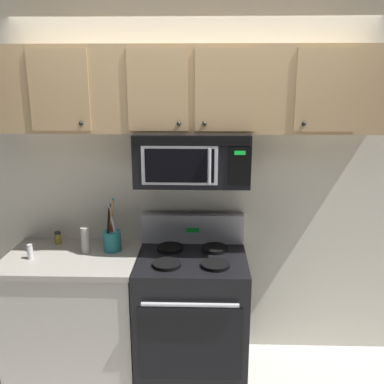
# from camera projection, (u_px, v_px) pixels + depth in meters

# --- Properties ---
(back_wall) EXTENTS (5.20, 0.10, 2.70)m
(back_wall) POSITION_uv_depth(u_px,v_px,m) (193.00, 182.00, 3.14)
(back_wall) COLOR silver
(back_wall) RESTS_ON ground_plane
(stove_range) EXTENTS (0.76, 0.69, 1.12)m
(stove_range) POSITION_uv_depth(u_px,v_px,m) (192.00, 313.00, 3.01)
(stove_range) COLOR black
(stove_range) RESTS_ON ground_plane
(over_range_microwave) EXTENTS (0.76, 0.43, 0.35)m
(over_range_microwave) POSITION_uv_depth(u_px,v_px,m) (192.00, 158.00, 2.84)
(over_range_microwave) COLOR black
(upper_cabinets) EXTENTS (2.50, 0.36, 0.55)m
(upper_cabinets) POSITION_uv_depth(u_px,v_px,m) (192.00, 90.00, 2.76)
(upper_cabinets) COLOR tan
(counter_segment) EXTENTS (0.93, 0.65, 0.90)m
(counter_segment) POSITION_uv_depth(u_px,v_px,m) (76.00, 313.00, 3.05)
(counter_segment) COLOR #BCB7AD
(counter_segment) RESTS_ON ground_plane
(utensil_crock_teal) EXTENTS (0.13, 0.13, 0.38)m
(utensil_crock_teal) POSITION_uv_depth(u_px,v_px,m) (112.00, 238.00, 3.00)
(utensil_crock_teal) COLOR teal
(utensil_crock_teal) RESTS_ON counter_segment
(salt_shaker) EXTENTS (0.04, 0.04, 0.10)m
(salt_shaker) POSITION_uv_depth(u_px,v_px,m) (30.00, 252.00, 2.87)
(salt_shaker) COLOR white
(salt_shaker) RESTS_ON counter_segment
(pepper_mill) EXTENTS (0.06, 0.06, 0.19)m
(pepper_mill) POSITION_uv_depth(u_px,v_px,m) (85.00, 240.00, 2.96)
(pepper_mill) COLOR #B7B2A8
(pepper_mill) RESTS_ON counter_segment
(spice_jar) EXTENTS (0.05, 0.05, 0.09)m
(spice_jar) POSITION_uv_depth(u_px,v_px,m) (58.00, 238.00, 3.13)
(spice_jar) COLOR olive
(spice_jar) RESTS_ON counter_segment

